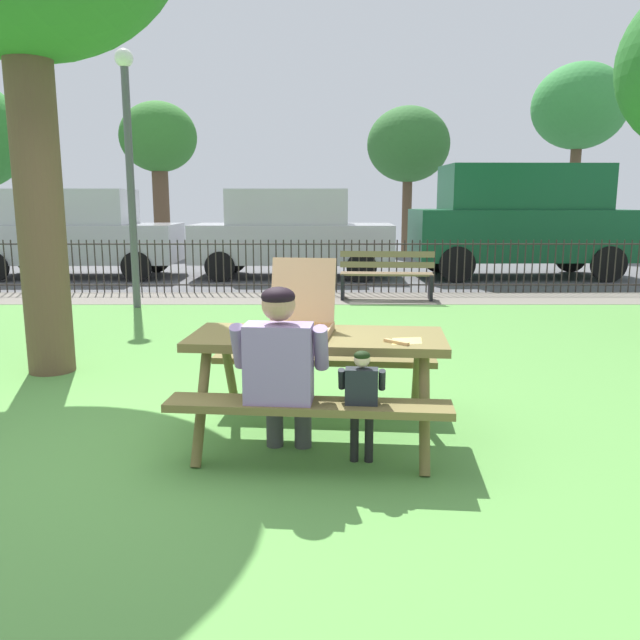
{
  "coord_description": "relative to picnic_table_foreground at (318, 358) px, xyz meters",
  "views": [
    {
      "loc": [
        1.17,
        -4.19,
        1.71
      ],
      "look_at": [
        1.16,
        0.91,
        0.75
      ],
      "focal_mm": 35.83,
      "sensor_mm": 36.0,
      "label": 1
    }
  ],
  "objects": [
    {
      "name": "far_tree_midleft",
      "position": [
        -5.13,
        16.58,
        2.96
      ],
      "size": [
        2.44,
        2.44,
        4.77
      ],
      "color": "brown",
      "rests_on": "ground"
    },
    {
      "name": "iron_fence_streetside",
      "position": [
        -1.14,
        7.41,
        -0.09
      ],
      "size": [
        22.42,
        0.03,
        0.99
      ],
      "color": "#2D2823",
      "rests_on": "ground"
    },
    {
      "name": "picnic_table_foreground",
      "position": [
        0.0,
        0.0,
        0.0
      ],
      "size": [
        1.93,
        1.64,
        0.79
      ],
      "color": "brown",
      "rests_on": "ground"
    },
    {
      "name": "child_at_table",
      "position": [
        0.28,
        -0.56,
        -0.1
      ],
      "size": [
        0.3,
        0.3,
        0.8
      ],
      "color": "black",
      "rests_on": "ground"
    },
    {
      "name": "cobblestone_walkway",
      "position": [
        -1.14,
        6.71,
        -0.6
      ],
      "size": [
        28.0,
        1.4,
        0.01
      ],
      "primitive_type": "cube",
      "color": "slate"
    },
    {
      "name": "far_tree_center",
      "position": [
        2.84,
        16.58,
        2.82
      ],
      "size": [
        2.63,
        2.63,
        4.63
      ],
      "color": "brown",
      "rests_on": "ground"
    },
    {
      "name": "parked_car_center",
      "position": [
        4.47,
        9.87,
        0.71
      ],
      "size": [
        4.74,
        2.15,
        2.46
      ],
      "color": "#134F2D",
      "rests_on": "ground"
    },
    {
      "name": "parked_car_far_left",
      "position": [
        -5.4,
        9.87,
        0.41
      ],
      "size": [
        4.43,
        1.98,
        1.94
      ],
      "color": "#B5B6BB",
      "rests_on": "ground"
    },
    {
      "name": "pizza_box_open",
      "position": [
        -0.13,
        0.08,
        0.27
      ],
      "size": [
        0.55,
        0.62,
        0.52
      ],
      "color": "tan",
      "rests_on": "picnic_table_foreground"
    },
    {
      "name": "far_tree_midright",
      "position": [
        8.2,
        16.58,
        3.97
      ],
      "size": [
        2.95,
        2.95,
        5.94
      ],
      "color": "brown",
      "rests_on": "ground"
    },
    {
      "name": "parked_car_left",
      "position": [
        -0.61,
        9.87,
        0.41
      ],
      "size": [
        4.44,
        2.0,
        1.94
      ],
      "color": "#B8B8BB",
      "rests_on": "ground"
    },
    {
      "name": "pizza_slice_on_table",
      "position": [
        0.6,
        -0.21,
        0.18
      ],
      "size": [
        0.31,
        0.31,
        0.02
      ],
      "color": "#F6D86A",
      "rests_on": "picnic_table_foreground"
    },
    {
      "name": "lamp_post_walkway",
      "position": [
        -2.94,
        5.77,
        1.83
      ],
      "size": [
        0.28,
        0.28,
        3.96
      ],
      "color": "#4C4C51",
      "rests_on": "ground"
    },
    {
      "name": "ground",
      "position": [
        -1.14,
        1.59,
        -0.61
      ],
      "size": [
        28.0,
        11.65,
        0.02
      ],
      "primitive_type": "cube",
      "color": "#589643"
    },
    {
      "name": "park_bench_center",
      "position": [
        1.18,
        6.57,
        -0.18
      ],
      "size": [
        1.63,
        0.59,
        0.85
      ],
      "color": "olive",
      "rests_on": "ground"
    },
    {
      "name": "street_asphalt",
      "position": [
        -1.14,
        11.25,
        -0.6
      ],
      "size": [
        28.0,
        7.69,
        0.01
      ],
      "primitive_type": "cube",
      "color": "#515154"
    },
    {
      "name": "adult_at_table",
      "position": [
        -0.23,
        -0.48,
        0.06
      ],
      "size": [
        0.63,
        0.62,
        1.19
      ],
      "color": "#414141",
      "rests_on": "ground"
    }
  ]
}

